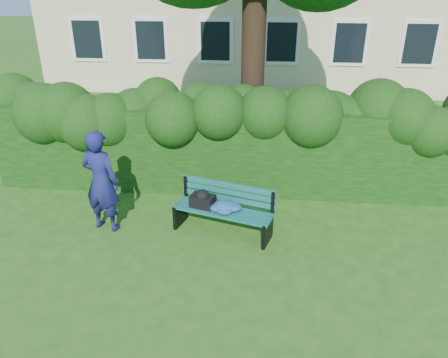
{
  "coord_description": "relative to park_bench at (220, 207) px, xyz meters",
  "views": [
    {
      "loc": [
        0.66,
        -6.42,
        4.33
      ],
      "look_at": [
        0.0,
        0.6,
        0.95
      ],
      "focal_mm": 35.0,
      "sensor_mm": 36.0,
      "label": 1
    }
  ],
  "objects": [
    {
      "name": "hedge",
      "position": [
        0.05,
        1.83,
        0.4
      ],
      "size": [
        10.0,
        1.0,
        1.8
      ],
      "color": "black",
      "rests_on": "ground"
    },
    {
      "name": "park_bench",
      "position": [
        0.0,
        0.0,
        0.0
      ],
      "size": [
        1.87,
        1.05,
        0.89
      ],
      "rotation": [
        0.0,
        0.0,
        -0.29
      ],
      "color": "#105254",
      "rests_on": "ground"
    },
    {
      "name": "ground",
      "position": [
        0.05,
        -0.37,
        -0.5
      ],
      "size": [
        80.0,
        80.0,
        0.0
      ],
      "primitive_type": "plane",
      "color": "#275117",
      "rests_on": "ground"
    },
    {
      "name": "man_reading",
      "position": [
        -2.11,
        -0.07,
        0.45
      ],
      "size": [
        0.79,
        0.61,
        1.9
      ],
      "primitive_type": "imported",
      "rotation": [
        0.0,
        0.0,
        2.89
      ],
      "color": "#171A53",
      "rests_on": "ground"
    }
  ]
}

